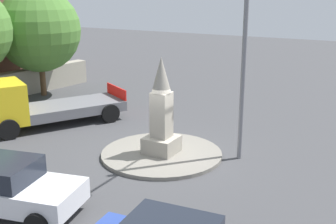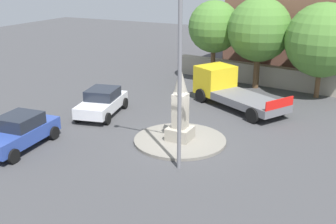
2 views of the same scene
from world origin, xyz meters
name	(u,v)px [view 1 (image 1 of 2)]	position (x,y,z in m)	size (l,w,h in m)	color
ground_plane	(162,155)	(0.00, 0.00, 0.00)	(80.00, 80.00, 0.00)	#424244
traffic_island	(162,154)	(0.00, 0.00, 0.07)	(4.37, 4.37, 0.13)	gray
monument	(161,114)	(0.00, 0.00, 1.57)	(1.11, 1.11, 3.48)	#9E9687
streetlamp	(246,25)	(-1.14, 2.54, 4.70)	(3.76, 0.28, 7.75)	slate
car_white_parked_right	(7,187)	(5.54, -1.58, 0.75)	(2.61, 4.20, 1.47)	silver
truck_yellow_parked_left	(33,105)	(-0.19, -6.49, 0.98)	(6.38, 4.87, 2.13)	yellow
tree_far_corner	(39,30)	(-4.69, -10.43, 3.64)	(4.56, 4.56, 5.92)	brown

